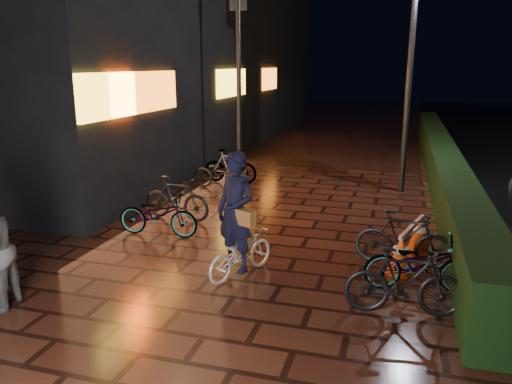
% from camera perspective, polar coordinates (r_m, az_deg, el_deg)
% --- Properties ---
extents(ground, '(80.00, 80.00, 0.00)m').
position_cam_1_polar(ground, '(8.19, -0.12, -8.62)').
color(ground, '#381911').
rests_on(ground, ground).
extents(hedge, '(0.70, 20.00, 1.00)m').
position_cam_1_polar(hedge, '(15.52, 20.36, 3.45)').
color(hedge, black).
rests_on(hedge, ground).
extents(storefront_block, '(12.09, 22.00, 9.00)m').
position_cam_1_polar(storefront_block, '(22.09, -16.30, 17.20)').
color(storefront_block, black).
rests_on(storefront_block, ground).
extents(lamp_post_hedge, '(0.51, 0.16, 5.30)m').
position_cam_1_polar(lamp_post_hedge, '(13.07, 17.12, 12.50)').
color(lamp_post_hedge, black).
rests_on(lamp_post_hedge, ground).
extents(lamp_post_sf, '(0.47, 0.16, 4.95)m').
position_cam_1_polar(lamp_post_sf, '(14.26, -1.97, 12.44)').
color(lamp_post_sf, black).
rests_on(lamp_post_sf, ground).
extents(cyclist, '(1.01, 1.45, 1.97)m').
position_cam_1_polar(cyclist, '(7.63, -2.07, -4.52)').
color(cyclist, white).
rests_on(cyclist, ground).
extents(traffic_barrier, '(0.75, 1.58, 0.64)m').
position_cam_1_polar(traffic_barrier, '(8.73, 17.28, -5.59)').
color(traffic_barrier, '#FF4F0D').
rests_on(traffic_barrier, ground).
extents(cart_assembly, '(0.64, 0.56, 1.02)m').
position_cam_1_polar(cart_assembly, '(10.68, 22.47, -1.27)').
color(cart_assembly, black).
rests_on(cart_assembly, ground).
extents(parked_bikes_storefront, '(1.76, 5.14, 0.93)m').
position_cam_1_polar(parked_bikes_storefront, '(11.78, -6.37, 0.72)').
color(parked_bikes_storefront, black).
rests_on(parked_bikes_storefront, ground).
extents(parked_bikes_hedge, '(1.85, 2.29, 0.93)m').
position_cam_1_polar(parked_bikes_hedge, '(7.64, 17.18, -7.44)').
color(parked_bikes_hedge, black).
rests_on(parked_bikes_hedge, ground).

